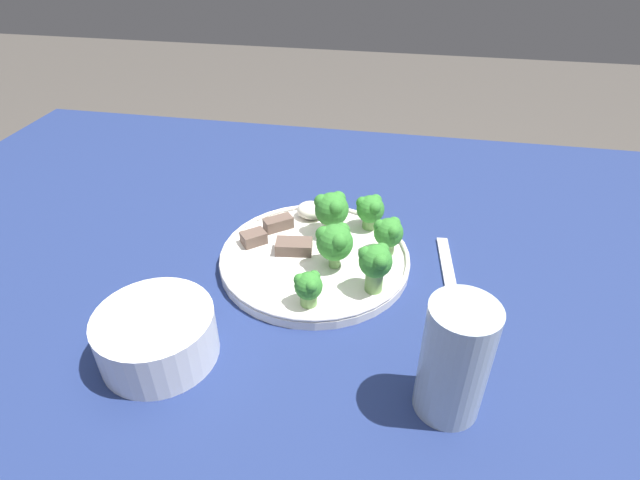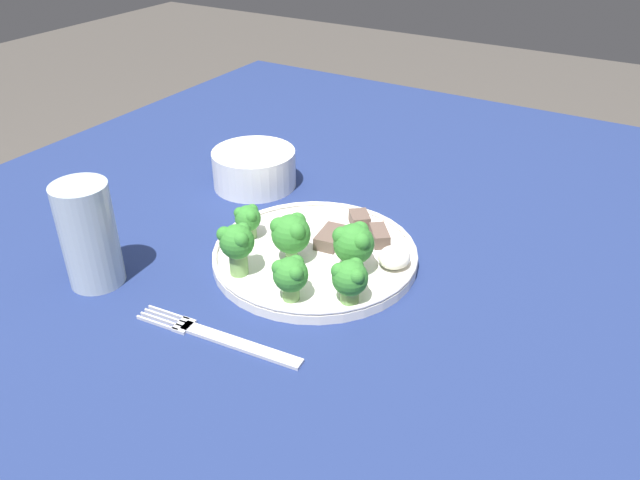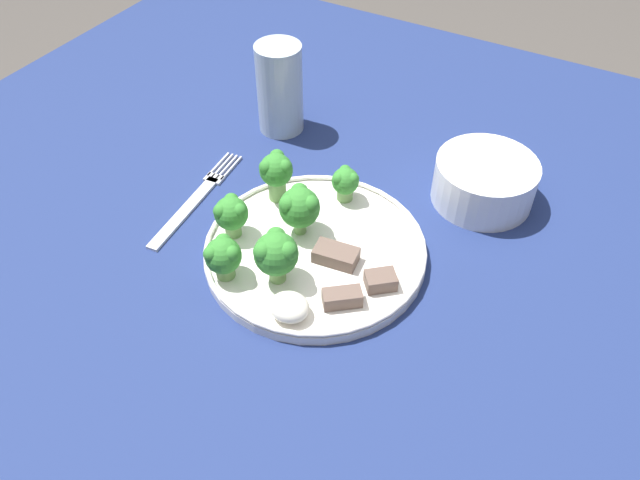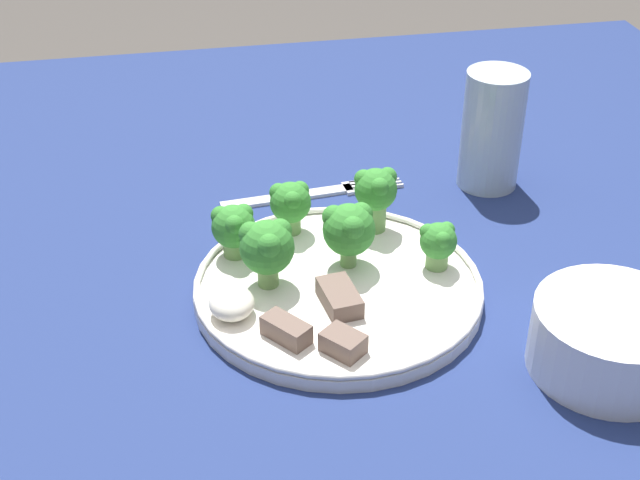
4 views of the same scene
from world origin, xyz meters
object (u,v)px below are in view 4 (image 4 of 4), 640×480
object	(u,v)px
fork	(312,194)
cream_bowl	(610,340)
dinner_plate	(338,288)
drinking_glass	(491,136)

from	to	relation	value
fork	cream_bowl	xyz separation A→B (m)	(0.32, 0.18, 0.03)
dinner_plate	fork	bearing A→B (deg)	177.10
dinner_plate	drinking_glass	world-z (taller)	drinking_glass
dinner_plate	cream_bowl	size ratio (longest dim) A/B	2.02
cream_bowl	drinking_glass	size ratio (longest dim) A/B	0.99
dinner_plate	fork	world-z (taller)	dinner_plate
fork	cream_bowl	distance (m)	0.37
fork	drinking_glass	distance (m)	0.20
drinking_glass	dinner_plate	bearing A→B (deg)	-49.51
cream_bowl	drinking_glass	world-z (taller)	drinking_glass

